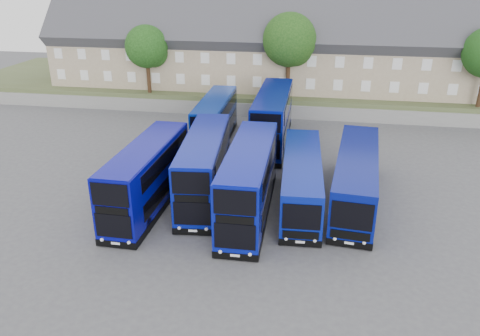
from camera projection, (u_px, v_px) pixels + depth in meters
name	position (u px, v px, depth m)	size (l,w,h in m)	color
ground	(224.00, 223.00, 30.57)	(120.00, 120.00, 0.00)	#4C4C51
retaining_wall	(268.00, 111.00, 52.01)	(70.00, 0.40, 1.50)	slate
earth_bank	(277.00, 88.00, 60.96)	(80.00, 20.00, 2.00)	#4B552F
terrace_row	(300.00, 50.00, 54.66)	(60.00, 10.40, 11.20)	tan
dd_front_left	(147.00, 178.00, 31.92)	(2.73, 11.24, 4.45)	#07098D
dd_front_mid	(205.00, 168.00, 33.40)	(3.77, 11.59, 4.53)	#081494
dd_front_right	(249.00, 182.00, 30.98)	(2.90, 11.77, 4.66)	#081398
dd_rear_left	(215.00, 121.00, 44.00)	(2.72, 10.75, 4.25)	#082A95
dd_rear_right	(273.00, 119.00, 43.53)	(2.93, 12.37, 4.91)	#071489
coach_east_a	(301.00, 180.00, 32.82)	(3.18, 12.40, 3.36)	#081997
coach_east_b	(356.00, 178.00, 32.85)	(3.92, 13.23, 3.57)	navy
tree_west	(148.00, 48.00, 52.70)	(4.80, 4.80, 7.65)	#382314
tree_mid	(291.00, 42.00, 50.23)	(5.76, 5.76, 9.18)	#382314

